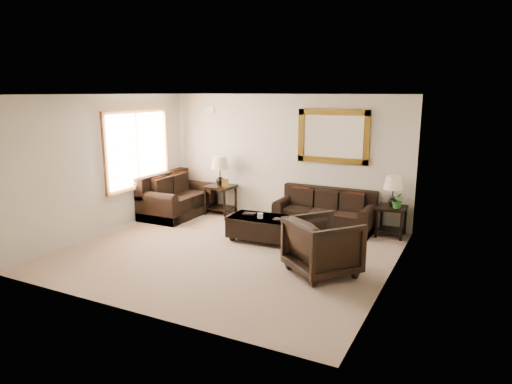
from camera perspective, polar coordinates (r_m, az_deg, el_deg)
The scene contains 11 objects.
room at distance 7.75m, azimuth -3.68°, elevation 2.04°, with size 5.51×5.01×2.71m.
window at distance 10.01m, azimuth -14.54°, elevation 5.17°, with size 0.07×1.96×1.66m.
mirror at distance 9.50m, azimuth 9.60°, elevation 6.85°, with size 1.50×0.06×1.10m.
air_vent at distance 10.74m, azimuth -5.87°, elevation 10.25°, with size 0.25×0.02×0.18m, color #999999.
sofa at distance 9.44m, azimuth 8.61°, elevation -2.78°, with size 1.97×0.85×0.81m.
loveseat at distance 10.49m, azimuth -10.08°, elevation -0.98°, with size 1.00×1.69×0.95m.
end_table_left at distance 10.39m, azimuth -4.51°, elevation 1.93°, with size 0.60×0.60×1.32m.
end_table_right at distance 9.10m, azimuth 16.71°, elevation -0.61°, with size 0.54×0.54×1.19m.
coffee_table at distance 8.55m, azimuth 1.14°, elevation -4.30°, with size 1.38×0.79×0.57m.
armchair at distance 7.05m, azimuth 8.37°, elevation -6.39°, with size 0.94×0.88×0.97m, color black.
potted_plant at distance 9.00m, azimuth 17.31°, elevation -1.19°, with size 0.29×0.32×0.25m, color #225E20.
Camera 1 is at (3.86, -6.57, 2.74)m, focal length 32.00 mm.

